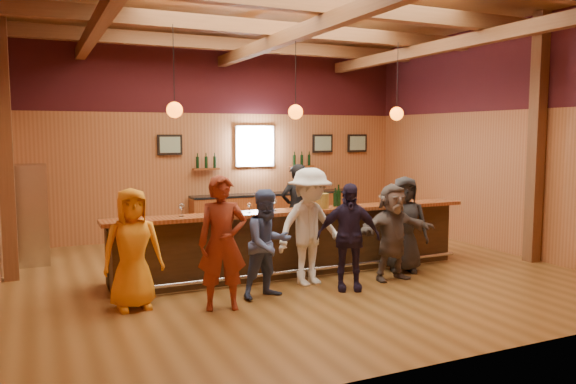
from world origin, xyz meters
name	(u,v)px	position (x,y,z in m)	size (l,w,h in m)	color
room	(294,81)	(0.00, 0.06, 3.21)	(9.04, 9.00, 4.52)	brown
bar_counter	(293,241)	(0.02, 0.15, 0.52)	(6.30, 1.07, 1.11)	black
back_bar_cabinet	(274,213)	(1.20, 3.72, 0.48)	(4.00, 0.52, 0.95)	brown
window	(255,146)	(0.80, 3.95, 2.05)	(0.95, 0.09, 0.95)	silver
framed_pictures	(288,144)	(1.67, 3.94, 2.10)	(5.35, 0.05, 0.45)	black
wine_shelves	(256,165)	(0.80, 3.88, 1.62)	(3.00, 0.18, 0.30)	brown
pendant_lights	(296,111)	(0.00, 0.00, 2.71)	(4.24, 0.24, 1.37)	black
stainless_fridge	(27,215)	(-4.10, 2.60, 0.90)	(0.70, 0.70, 1.80)	silver
customer_orange	(133,249)	(-2.80, -0.84, 0.82)	(0.80, 0.52, 1.63)	orange
customer_redvest	(222,243)	(-1.71, -1.35, 0.90)	(0.66, 0.43, 1.80)	maroon
customer_denim	(268,244)	(-0.95, -1.10, 0.78)	(0.76, 0.59, 1.56)	#425485
customer_white	(310,227)	(-0.10, -0.74, 0.91)	(1.18, 0.68, 1.82)	white
customer_navy	(348,237)	(0.30, -1.23, 0.81)	(0.95, 0.39, 1.62)	#211A34
customer_brown	(393,232)	(1.24, -1.03, 0.78)	(1.44, 0.46, 1.56)	#61544E
customer_dark	(404,224)	(1.73, -0.66, 0.81)	(0.80, 0.52, 1.63)	#262628
bartender	(297,209)	(0.66, 1.35, 0.88)	(0.64, 0.42, 1.76)	black
ice_bucket	(322,201)	(0.40, -0.20, 1.23)	(0.22, 0.22, 0.25)	brown
bottle_a	(335,199)	(0.71, -0.09, 1.23)	(0.07, 0.07, 0.32)	black
bottle_b	(339,198)	(0.77, -0.09, 1.26)	(0.08, 0.08, 0.37)	black
glass_a	(125,211)	(-2.80, -0.19, 1.25)	(0.09, 0.09, 0.19)	silver
glass_b	(182,207)	(-1.96, -0.15, 1.25)	(0.09, 0.09, 0.20)	silver
glass_c	(222,205)	(-1.31, -0.12, 1.24)	(0.08, 0.08, 0.19)	silver
glass_d	(249,206)	(-0.90, -0.21, 1.22)	(0.07, 0.07, 0.16)	silver
glass_e	(274,202)	(-0.46, -0.17, 1.25)	(0.09, 0.09, 0.20)	silver
glass_f	(346,199)	(0.85, -0.20, 1.24)	(0.08, 0.08, 0.18)	silver
glass_g	(380,197)	(1.61, -0.11, 1.23)	(0.07, 0.07, 0.16)	silver
glass_h	(389,197)	(1.78, -0.12, 1.22)	(0.07, 0.07, 0.16)	silver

